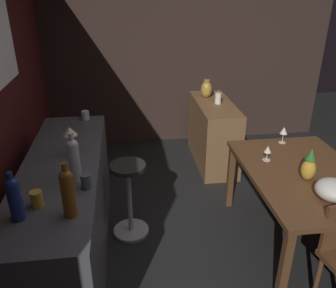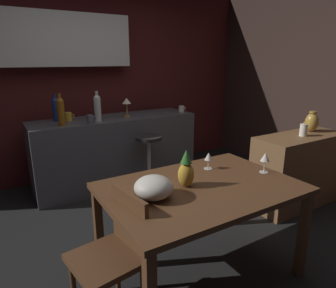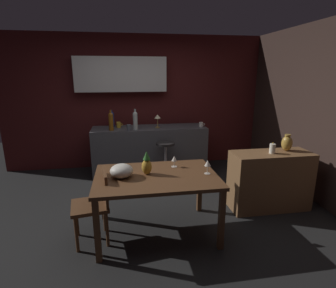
% 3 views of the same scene
% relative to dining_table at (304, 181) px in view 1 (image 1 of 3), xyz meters
% --- Properties ---
extents(ground_plane, '(9.00, 9.00, 0.00)m').
position_rel_dining_table_xyz_m(ground_plane, '(-0.07, 0.47, -0.66)').
color(ground_plane, black).
extents(wall_side_right, '(0.10, 4.40, 2.60)m').
position_rel_dining_table_xyz_m(wall_side_right, '(2.48, 0.77, 0.64)').
color(wall_side_right, '#33231E').
rests_on(wall_side_right, ground_plane).
extents(dining_table, '(1.40, 0.95, 0.74)m').
position_rel_dining_table_xyz_m(dining_table, '(0.00, 0.00, 0.00)').
color(dining_table, '#56351E').
rests_on(dining_table, ground_plane).
extents(kitchen_counter, '(2.10, 0.60, 0.90)m').
position_rel_dining_table_xyz_m(kitchen_counter, '(0.12, 2.00, -0.21)').
color(kitchen_counter, '#4C4C51').
rests_on(kitchen_counter, ground_plane).
extents(sideboard_cabinet, '(1.10, 0.44, 0.82)m').
position_rel_dining_table_xyz_m(sideboard_cabinet, '(1.65, 0.36, -0.25)').
color(sideboard_cabinet, brown).
rests_on(sideboard_cabinet, ground_plane).
extents(bar_stool, '(0.34, 0.34, 0.74)m').
position_rel_dining_table_xyz_m(bar_stool, '(0.34, 1.48, -0.27)').
color(bar_stool, '#262323').
rests_on(bar_stool, ground_plane).
extents(wine_glass_left, '(0.07, 0.07, 0.17)m').
position_rel_dining_table_xyz_m(wine_glass_left, '(0.59, -0.05, 0.20)').
color(wine_glass_left, silver).
rests_on(wine_glass_left, dining_table).
extents(wine_glass_right, '(0.07, 0.07, 0.14)m').
position_rel_dining_table_xyz_m(wine_glass_right, '(0.26, 0.24, 0.18)').
color(wine_glass_right, silver).
rests_on(wine_glass_right, dining_table).
extents(pineapple_centerpiece, '(0.12, 0.12, 0.28)m').
position_rel_dining_table_xyz_m(pineapple_centerpiece, '(-0.10, 0.05, 0.20)').
color(pineapple_centerpiece, gold).
rests_on(pineapple_centerpiece, dining_table).
extents(fruit_bowl, '(0.26, 0.26, 0.15)m').
position_rel_dining_table_xyz_m(fruit_bowl, '(-0.39, 0.00, 0.15)').
color(fruit_bowl, beige).
rests_on(fruit_bowl, dining_table).
extents(wine_bottle_amber, '(0.08, 0.08, 0.36)m').
position_rel_dining_table_xyz_m(wine_bottle_amber, '(-0.57, 1.83, 0.41)').
color(wine_bottle_amber, '#8C5114').
rests_on(wine_bottle_amber, kitchen_counter).
extents(wine_bottle_clear, '(0.08, 0.08, 0.36)m').
position_rel_dining_table_xyz_m(wine_bottle_clear, '(-0.15, 1.85, 0.41)').
color(wine_bottle_clear, silver).
rests_on(wine_bottle_clear, kitchen_counter).
extents(wine_bottle_cobalt, '(0.08, 0.08, 0.32)m').
position_rel_dining_table_xyz_m(wine_bottle_cobalt, '(-0.56, 2.14, 0.39)').
color(wine_bottle_cobalt, navy).
rests_on(wine_bottle_cobalt, kitchen_counter).
extents(cup_mustard, '(0.11, 0.08, 0.11)m').
position_rel_dining_table_xyz_m(cup_mustard, '(-0.44, 2.06, 0.29)').
color(cup_mustard, gold).
rests_on(cup_mustard, kitchen_counter).
extents(cup_white, '(0.11, 0.08, 0.09)m').
position_rel_dining_table_xyz_m(cup_white, '(1.07, 1.88, 0.28)').
color(cup_white, white).
rests_on(cup_white, kitchen_counter).
extents(cup_slate, '(0.11, 0.07, 0.11)m').
position_rel_dining_table_xyz_m(cup_slate, '(-0.27, 1.77, 0.29)').
color(cup_slate, '#515660').
rests_on(cup_slate, kitchen_counter).
extents(counter_lamp, '(0.12, 0.12, 0.25)m').
position_rel_dining_table_xyz_m(counter_lamp, '(0.26, 1.92, 0.42)').
color(counter_lamp, '#A58447').
rests_on(counter_lamp, kitchen_counter).
extents(pillar_candle_tall, '(0.08, 0.08, 0.16)m').
position_rel_dining_table_xyz_m(pillar_candle_tall, '(1.62, 0.34, 0.23)').
color(pillar_candle_tall, white).
rests_on(pillar_candle_tall, sideboard_cabinet).
extents(vase_brass, '(0.15, 0.15, 0.23)m').
position_rel_dining_table_xyz_m(vase_brass, '(1.89, 0.42, 0.27)').
color(vase_brass, '#B78C38').
rests_on(vase_brass, sideboard_cabinet).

